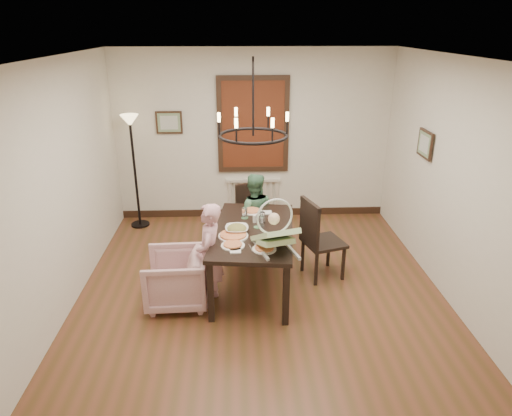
{
  "coord_description": "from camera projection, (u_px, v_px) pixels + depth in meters",
  "views": [
    {
      "loc": [
        -0.27,
        -4.87,
        3.12
      ],
      "look_at": [
        -0.05,
        0.23,
        1.05
      ],
      "focal_mm": 32.0,
      "sensor_mm": 36.0,
      "label": 1
    }
  ],
  "objects": [
    {
      "name": "room_shell",
      "position": [
        260.0,
        177.0,
        5.51
      ],
      "size": [
        4.51,
        5.0,
        2.81
      ],
      "color": "brown",
      "rests_on": "ground"
    },
    {
      "name": "dining_table",
      "position": [
        253.0,
        236.0,
        5.59
      ],
      "size": [
        1.14,
        1.79,
        0.79
      ],
      "rotation": [
        0.0,
        0.0,
        -0.11
      ],
      "color": "black",
      "rests_on": "room_shell"
    },
    {
      "name": "chair_far",
      "position": [
        252.0,
        215.0,
        6.83
      ],
      "size": [
        0.49,
        0.49,
        0.9
      ],
      "primitive_type": null,
      "rotation": [
        0.0,
        0.0,
        0.28
      ],
      "color": "black",
      "rests_on": "room_shell"
    },
    {
      "name": "chair_right",
      "position": [
        324.0,
        238.0,
        5.9
      ],
      "size": [
        0.61,
        0.61,
        1.09
      ],
      "primitive_type": null,
      "rotation": [
        0.0,
        0.0,
        1.89
      ],
      "color": "black",
      "rests_on": "room_shell"
    },
    {
      "name": "armchair",
      "position": [
        176.0,
        279.0,
        5.38
      ],
      "size": [
        0.74,
        0.73,
        0.66
      ],
      "primitive_type": "imported",
      "rotation": [
        0.0,
        0.0,
        -1.54
      ],
      "color": "beige",
      "rests_on": "room_shell"
    },
    {
      "name": "elderly_woman",
      "position": [
        210.0,
        264.0,
        5.31
      ],
      "size": [
        0.3,
        0.41,
        1.05
      ],
      "primitive_type": "imported",
      "rotation": [
        0.0,
        0.0,
        -1.69
      ],
      "color": "#C88D97",
      "rests_on": "room_shell"
    },
    {
      "name": "seated_man",
      "position": [
        254.0,
        222.0,
        6.47
      ],
      "size": [
        0.5,
        0.39,
        1.01
      ],
      "primitive_type": "imported",
      "rotation": [
        0.0,
        0.0,
        3.13
      ],
      "color": "#497B59",
      "rests_on": "room_shell"
    },
    {
      "name": "baby_bouncer",
      "position": [
        275.0,
        233.0,
        4.99
      ],
      "size": [
        0.6,
        0.71,
        0.4
      ],
      "primitive_type": null,
      "rotation": [
        0.0,
        0.0,
        0.29
      ],
      "color": "#BBE19B",
      "rests_on": "dining_table"
    },
    {
      "name": "salad_bowl",
      "position": [
        237.0,
        229.0,
        5.47
      ],
      "size": [
        0.34,
        0.34,
        0.08
      ],
      "primitive_type": "imported",
      "color": "white",
      "rests_on": "dining_table"
    },
    {
      "name": "pizza_platter",
      "position": [
        233.0,
        235.0,
        5.35
      ],
      "size": [
        0.35,
        0.35,
        0.04
      ],
      "primitive_type": "cylinder",
      "color": "tan",
      "rests_on": "dining_table"
    },
    {
      "name": "drinking_glass",
      "position": [
        261.0,
        222.0,
        5.58
      ],
      "size": [
        0.08,
        0.08,
        0.15
      ],
      "primitive_type": "cylinder",
      "color": "silver",
      "rests_on": "dining_table"
    },
    {
      "name": "window_blinds",
      "position": [
        253.0,
        125.0,
        7.37
      ],
      "size": [
        1.0,
        0.03,
        1.4
      ],
      "primitive_type": "cube",
      "color": "maroon",
      "rests_on": "room_shell"
    },
    {
      "name": "radiator",
      "position": [
        253.0,
        197.0,
        7.86
      ],
      "size": [
        0.92,
        0.12,
        0.62
      ],
      "primitive_type": null,
      "color": "silver",
      "rests_on": "room_shell"
    },
    {
      "name": "picture_back",
      "position": [
        169.0,
        122.0,
        7.31
      ],
      "size": [
        0.42,
        0.03,
        0.36
      ],
      "primitive_type": "cube",
      "color": "black",
      "rests_on": "room_shell"
    },
    {
      "name": "picture_right",
      "position": [
        425.0,
        144.0,
        6.0
      ],
      "size": [
        0.03,
        0.42,
        0.36
      ],
      "primitive_type": "cube",
      "rotation": [
        0.0,
        0.0,
        1.57
      ],
      "color": "black",
      "rests_on": "room_shell"
    },
    {
      "name": "floor_lamp",
      "position": [
        135.0,
        174.0,
        7.27
      ],
      "size": [
        0.3,
        0.3,
        1.8
      ],
      "primitive_type": null,
      "color": "black",
      "rests_on": "room_shell"
    },
    {
      "name": "chandelier",
      "position": [
        253.0,
        136.0,
        5.13
      ],
      "size": [
        0.8,
        0.8,
        0.04
      ],
      "primitive_type": "torus",
      "color": "black",
      "rests_on": "room_shell"
    }
  ]
}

